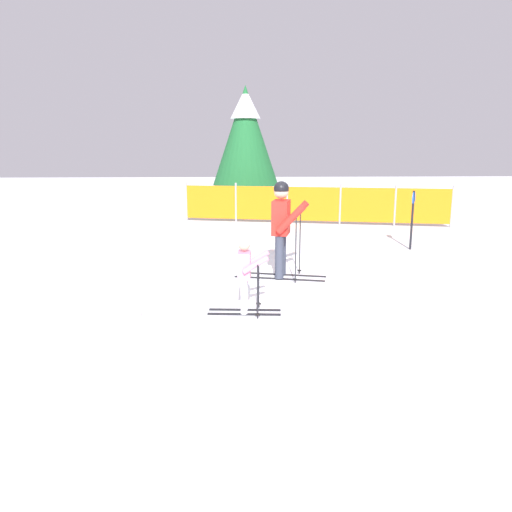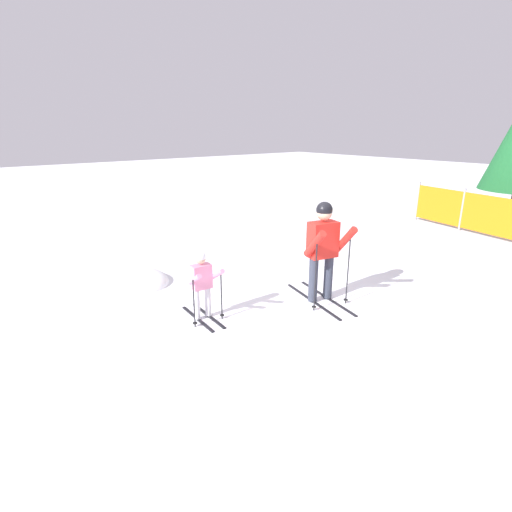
% 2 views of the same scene
% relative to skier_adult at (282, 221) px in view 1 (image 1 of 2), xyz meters
% --- Properties ---
extents(ground_plane, '(60.00, 60.00, 0.00)m').
position_rel_skier_adult_xyz_m(ground_plane, '(-0.19, -0.24, -1.00)').
color(ground_plane, white).
extents(skier_adult, '(1.62, 0.80, 1.67)m').
position_rel_skier_adult_xyz_m(skier_adult, '(0.00, 0.00, 0.00)').
color(skier_adult, black).
rests_on(skier_adult, ground_plane).
extents(skier_child, '(1.02, 0.52, 1.07)m').
position_rel_skier_adult_xyz_m(skier_child, '(-0.68, -1.89, -0.37)').
color(skier_child, black).
rests_on(skier_child, ground_plane).
extents(safety_fence, '(7.67, 1.73, 1.18)m').
position_rel_skier_adult_xyz_m(safety_fence, '(1.52, 6.14, -0.40)').
color(safety_fence, gray).
rests_on(safety_fence, ground_plane).
extents(conifer_far, '(2.33, 2.33, 4.32)m').
position_rel_skier_adult_xyz_m(conifer_far, '(-0.39, 9.49, 1.67)').
color(conifer_far, '#4C3823').
rests_on(conifer_far, ground_plane).
extents(trail_marker, '(0.16, 0.25, 1.31)m').
position_rel_skier_adult_xyz_m(trail_marker, '(3.11, 2.31, -0.18)').
color(trail_marker, black).
rests_on(trail_marker, ground_plane).
extents(snow_mound, '(1.19, 1.01, 0.48)m').
position_rel_skier_adult_xyz_m(snow_mound, '(-2.68, -2.02, -1.00)').
color(snow_mound, white).
rests_on(snow_mound, ground_plane).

